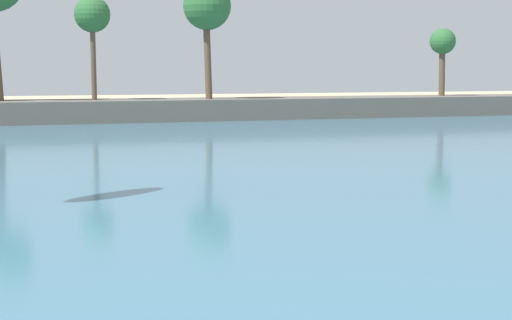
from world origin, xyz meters
TOP-DOWN VIEW (x-y plane):
  - sea at (0.00, 57.62)m, footprint 220.00×96.25m
  - palm_headland at (-3.25, 65.79)m, footprint 89.56×6.00m

SIDE VIEW (x-z plane):
  - sea at x=0.00m, z-range 0.00..0.06m
  - palm_headland at x=-3.25m, z-range -3.02..10.29m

